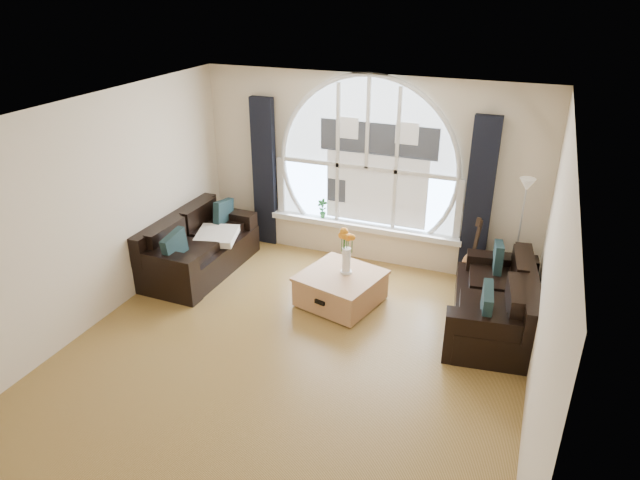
{
  "coord_description": "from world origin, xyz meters",
  "views": [
    {
      "loc": [
        2.23,
        -4.72,
        3.89
      ],
      "look_at": [
        0.0,
        0.9,
        1.05
      ],
      "focal_mm": 31.74,
      "sensor_mm": 36.0,
      "label": 1
    }
  ],
  "objects_px": {
    "coffee_chest": "(341,287)",
    "potted_plant": "(322,208)",
    "guitar": "(475,251)",
    "vase_flowers": "(347,245)",
    "floor_lamp": "(519,237)",
    "sofa_left": "(199,245)",
    "sofa_right": "(494,298)"
  },
  "relations": [
    {
      "from": "coffee_chest",
      "to": "sofa_left",
      "type": "bearing_deg",
      "value": -168.47
    },
    {
      "from": "sofa_left",
      "to": "sofa_right",
      "type": "distance_m",
      "value": 4.07
    },
    {
      "from": "sofa_right",
      "to": "sofa_left",
      "type": "bearing_deg",
      "value": 172.77
    },
    {
      "from": "coffee_chest",
      "to": "floor_lamp",
      "type": "xyz_separation_m",
      "value": [
        2.04,
        1.15,
        0.57
      ]
    },
    {
      "from": "sofa_left",
      "to": "floor_lamp",
      "type": "distance_m",
      "value": 4.37
    },
    {
      "from": "coffee_chest",
      "to": "potted_plant",
      "type": "distance_m",
      "value": 1.65
    },
    {
      "from": "floor_lamp",
      "to": "vase_flowers",
      "type": "bearing_deg",
      "value": -151.35
    },
    {
      "from": "guitar",
      "to": "potted_plant",
      "type": "xyz_separation_m",
      "value": [
        -2.32,
        0.28,
        0.17
      ]
    },
    {
      "from": "coffee_chest",
      "to": "guitar",
      "type": "height_order",
      "value": "guitar"
    },
    {
      "from": "sofa_left",
      "to": "guitar",
      "type": "bearing_deg",
      "value": 15.84
    },
    {
      "from": "coffee_chest",
      "to": "potted_plant",
      "type": "xyz_separation_m",
      "value": [
        -0.79,
        1.36,
        0.47
      ]
    },
    {
      "from": "vase_flowers",
      "to": "floor_lamp",
      "type": "distance_m",
      "value": 2.27
    },
    {
      "from": "floor_lamp",
      "to": "guitar",
      "type": "xyz_separation_m",
      "value": [
        -0.51,
        -0.07,
        -0.27
      ]
    },
    {
      "from": "vase_flowers",
      "to": "potted_plant",
      "type": "distance_m",
      "value": 1.55
    },
    {
      "from": "sofa_left",
      "to": "potted_plant",
      "type": "height_order",
      "value": "potted_plant"
    },
    {
      "from": "guitar",
      "to": "coffee_chest",
      "type": "bearing_deg",
      "value": -121.64
    },
    {
      "from": "vase_flowers",
      "to": "floor_lamp",
      "type": "xyz_separation_m",
      "value": [
        1.99,
        1.09,
        -0.01
      ]
    },
    {
      "from": "guitar",
      "to": "sofa_left",
      "type": "bearing_deg",
      "value": -142.21
    },
    {
      "from": "vase_flowers",
      "to": "guitar",
      "type": "bearing_deg",
      "value": 34.59
    },
    {
      "from": "floor_lamp",
      "to": "potted_plant",
      "type": "relative_size",
      "value": 5.36
    },
    {
      "from": "coffee_chest",
      "to": "potted_plant",
      "type": "bearing_deg",
      "value": 134.41
    },
    {
      "from": "coffee_chest",
      "to": "guitar",
      "type": "bearing_deg",
      "value": 49.62
    },
    {
      "from": "sofa_right",
      "to": "vase_flowers",
      "type": "relative_size",
      "value": 2.53
    },
    {
      "from": "guitar",
      "to": "vase_flowers",
      "type": "bearing_deg",
      "value": -122.41
    },
    {
      "from": "sofa_right",
      "to": "vase_flowers",
      "type": "height_order",
      "value": "vase_flowers"
    },
    {
      "from": "vase_flowers",
      "to": "floor_lamp",
      "type": "relative_size",
      "value": 0.44
    },
    {
      "from": "coffee_chest",
      "to": "vase_flowers",
      "type": "xyz_separation_m",
      "value": [
        0.05,
        0.06,
        0.58
      ]
    },
    {
      "from": "sofa_right",
      "to": "guitar",
      "type": "distance_m",
      "value": 1.01
    },
    {
      "from": "floor_lamp",
      "to": "potted_plant",
      "type": "height_order",
      "value": "floor_lamp"
    },
    {
      "from": "coffee_chest",
      "to": "vase_flowers",
      "type": "height_order",
      "value": "vase_flowers"
    },
    {
      "from": "coffee_chest",
      "to": "vase_flowers",
      "type": "relative_size",
      "value": 1.34
    },
    {
      "from": "vase_flowers",
      "to": "potted_plant",
      "type": "relative_size",
      "value": 2.35
    }
  ]
}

